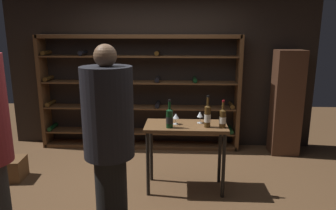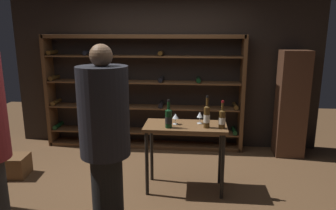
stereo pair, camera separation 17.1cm
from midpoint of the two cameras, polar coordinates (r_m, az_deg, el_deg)
ground_plane at (r=4.09m, az=-2.39°, el=-15.57°), size 9.59×9.59×0.00m
back_wall at (r=5.39m, az=0.09°, el=7.88°), size 5.27×0.10×2.94m
wine_rack at (r=5.30m, az=-3.87°, el=2.08°), size 3.38×0.32×1.93m
tasting_table at (r=3.87m, az=4.49°, el=-5.39°), size 1.01×0.50×0.86m
person_host_in_suit at (r=3.04m, az=-9.97°, el=-5.05°), size 0.48×0.48×1.87m
wine_crate at (r=4.90m, az=-26.12°, el=-10.03°), size 0.51×0.39×0.29m
display_cabinet at (r=5.34m, az=22.60°, el=0.11°), size 0.44×0.36×1.70m
wine_bottle_black_capsule at (r=3.72m, az=11.22°, el=-2.48°), size 0.08×0.08×0.34m
wine_bottle_amber_reserve at (r=3.68m, az=1.45°, el=-2.37°), size 0.09×0.09×0.34m
wine_bottle_red_label at (r=3.71m, az=8.46°, el=-2.07°), size 0.08×0.08×0.39m
wine_glass_stemmed_right at (r=3.82m, az=2.67°, el=-2.15°), size 0.08×0.08×0.13m
wine_glass_stemmed_center at (r=3.88m, az=7.14°, el=-1.88°), size 0.07×0.07×0.15m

